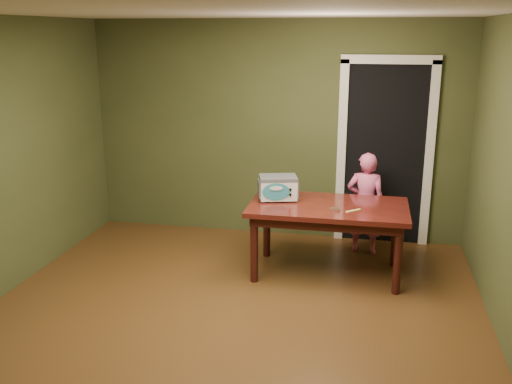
% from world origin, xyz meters
% --- Properties ---
extents(floor, '(5.00, 5.00, 0.00)m').
position_xyz_m(floor, '(0.00, 0.00, 0.00)').
color(floor, '#502F17').
rests_on(floor, ground).
extents(room_shell, '(4.52, 5.02, 2.61)m').
position_xyz_m(room_shell, '(0.00, 0.00, 1.71)').
color(room_shell, '#434A27').
rests_on(room_shell, ground).
extents(doorway, '(1.10, 0.66, 2.25)m').
position_xyz_m(doorway, '(1.30, 2.78, 1.06)').
color(doorway, black).
rests_on(doorway, ground).
extents(dining_table, '(1.60, 0.90, 0.75)m').
position_xyz_m(dining_table, '(0.75, 1.37, 0.65)').
color(dining_table, '#3D120E').
rests_on(dining_table, floor).
extents(toy_oven, '(0.46, 0.37, 0.25)m').
position_xyz_m(toy_oven, '(0.21, 1.45, 0.89)').
color(toy_oven, '#4C4F54').
rests_on(toy_oven, dining_table).
extents(baking_pan, '(0.10, 0.10, 0.02)m').
position_xyz_m(baking_pan, '(0.83, 1.21, 0.76)').
color(baking_pan, silver).
rests_on(baking_pan, dining_table).
extents(spatula, '(0.15, 0.14, 0.01)m').
position_xyz_m(spatula, '(1.00, 1.21, 0.75)').
color(spatula, '#F8EF6B').
rests_on(spatula, dining_table).
extents(child, '(0.45, 0.32, 1.17)m').
position_xyz_m(child, '(1.11, 2.06, 0.58)').
color(child, pink).
rests_on(child, floor).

